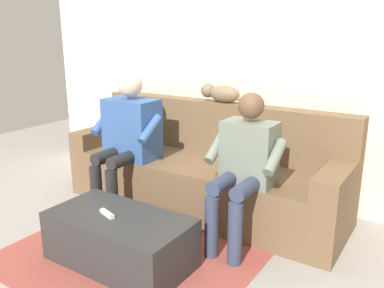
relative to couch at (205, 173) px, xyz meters
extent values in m
plane|color=gray|center=(0.00, 0.74, -0.32)|extent=(8.00, 8.00, 0.00)
cube|color=beige|center=(0.00, -0.53, 1.03)|extent=(4.69, 0.06, 2.69)
cube|color=brown|center=(0.00, 0.14, -0.10)|extent=(2.09, 0.60, 0.44)
cube|color=brown|center=(0.00, -0.25, 0.14)|extent=(2.47, 0.18, 0.91)
cube|color=brown|center=(-1.14, 0.14, -0.02)|extent=(0.19, 0.60, 0.60)
cube|color=brown|center=(1.14, 0.14, -0.02)|extent=(0.19, 0.60, 0.60)
cube|color=#2D2D2D|center=(0.00, 1.10, -0.14)|extent=(0.97, 0.52, 0.35)
cube|color=slate|center=(-0.57, 0.32, 0.36)|extent=(0.38, 0.24, 0.46)
sphere|color=brown|center=(-0.57, 0.32, 0.70)|extent=(0.19, 0.19, 0.19)
cylinder|color=#333D56|center=(-0.66, 0.51, 0.18)|extent=(0.11, 0.37, 0.11)
cylinder|color=#333D56|center=(-0.48, 0.51, 0.18)|extent=(0.11, 0.37, 0.11)
cylinder|color=#333D56|center=(-0.66, 0.70, -0.10)|extent=(0.10, 0.10, 0.44)
cylinder|color=#333D56|center=(-0.48, 0.70, -0.10)|extent=(0.10, 0.10, 0.44)
cylinder|color=slate|center=(-0.79, 0.40, 0.39)|extent=(0.08, 0.27, 0.22)
cylinder|color=slate|center=(-0.34, 0.40, 0.39)|extent=(0.08, 0.27, 0.22)
cube|color=#335693|center=(0.57, 0.30, 0.39)|extent=(0.46, 0.29, 0.52)
sphere|color=beige|center=(0.57, 0.30, 0.77)|extent=(0.21, 0.21, 0.21)
cylinder|color=black|center=(0.48, 0.49, 0.18)|extent=(0.11, 0.38, 0.11)
cylinder|color=black|center=(0.66, 0.49, 0.18)|extent=(0.11, 0.38, 0.11)
cylinder|color=black|center=(0.48, 0.67, -0.10)|extent=(0.10, 0.10, 0.44)
cylinder|color=black|center=(0.66, 0.67, -0.10)|extent=(0.10, 0.10, 0.44)
cylinder|color=#335693|center=(0.30, 0.38, 0.43)|extent=(0.08, 0.27, 0.22)
cylinder|color=#335693|center=(0.83, 0.38, 0.43)|extent=(0.08, 0.27, 0.22)
ellipsoid|color=#756047|center=(-0.05, -0.25, 0.67)|extent=(0.29, 0.14, 0.15)
sphere|color=#756047|center=(0.12, -0.25, 0.69)|extent=(0.13, 0.13, 0.13)
cone|color=#756047|center=(0.12, -0.28, 0.74)|extent=(0.05, 0.05, 0.04)
cone|color=#756047|center=(0.12, -0.22, 0.74)|extent=(0.05, 0.05, 0.04)
cylinder|color=#756047|center=(-0.25, -0.25, 0.64)|extent=(0.18, 0.03, 0.03)
cube|color=white|center=(0.07, 1.14, 0.04)|extent=(0.15, 0.08, 0.03)
cube|color=#9E473D|center=(0.00, 0.98, -0.31)|extent=(1.69, 1.42, 0.01)
camera|label=1|loc=(-1.73, 2.88, 1.21)|focal=37.69mm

